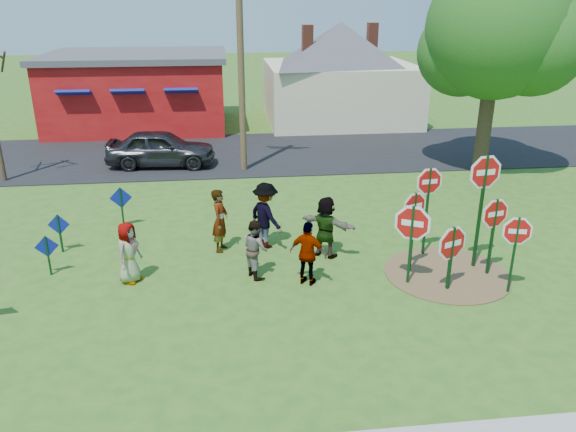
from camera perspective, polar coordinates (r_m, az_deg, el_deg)
name	(u,v)px	position (r m, az deg, el deg)	size (l,w,h in m)	color
ground	(270,266)	(14.98, -1.87, -5.10)	(120.00, 120.00, 0.00)	#2E5E1B
road	(248,153)	(25.76, -4.08, 6.40)	(120.00, 7.50, 0.04)	black
dirt_patch	(447,274)	(15.11, 15.82, -5.66)	(3.20, 3.20, 0.03)	brown
red_building	(139,90)	(32.01, -14.89, 12.28)	(9.40, 7.69, 3.90)	maroon
cream_house	(340,69)	(32.26, 5.31, 14.67)	(9.40, 9.40, 6.50)	beige
stop_sign_a	(412,229)	(13.82, 12.49, -1.26)	(1.06, 0.58, 2.22)	#0F3817
stop_sign_b	(429,190)	(15.36, 14.09, 2.62)	(0.99, 0.15, 2.63)	#0F3817
stop_sign_c	(484,186)	(14.90, 19.25, 2.91)	(1.16, 0.19, 3.20)	#0F3817
stop_sign_d	(495,219)	(14.83, 20.25, -0.28)	(1.01, 0.25, 2.20)	#0F3817
stop_sign_e	(452,247)	(13.89, 16.32, -3.02)	(1.07, 0.45, 1.81)	#0F3817
stop_sign_f	(516,237)	(14.09, 22.19, -1.97)	(0.91, 0.24, 2.08)	#0F3817
stop_sign_g	(414,214)	(14.35, 12.68, 0.16)	(0.88, 0.35, 2.30)	#0F3817
blue_diamond_b	(47,251)	(15.49, -23.25, -3.29)	(0.58, 0.12, 1.09)	#0F3817
blue_diamond_c	(59,229)	(16.73, -22.21, -1.24)	(0.60, 0.06, 1.13)	#0F3817
blue_diamond_d	(121,203)	(17.88, -16.57, 1.30)	(0.67, 0.09, 1.30)	#0F3817
person_a	(129,253)	(14.42, -15.89, -3.59)	(0.77, 0.50, 1.58)	#36457F
person_b	(220,220)	(15.65, -6.91, -0.44)	(0.66, 0.43, 1.80)	teal
person_c	(255,248)	(14.18, -3.33, -3.31)	(0.74, 0.58, 1.52)	brown
person_d	(266,216)	(15.74, -2.28, 0.05)	(1.23, 0.71, 1.91)	#313035
person_e	(308,254)	(13.74, 2.05, -3.84)	(0.97, 0.40, 1.65)	#512E56
person_f	(326,227)	(15.23, 3.87, -1.11)	(1.59, 0.51, 1.72)	#1A4E22
suv	(161,148)	(24.06, -12.79, 6.74)	(1.78, 4.42, 1.51)	#303035
utility_pole	(241,61)	(22.39, -4.81, 15.43)	(2.01, 0.54, 8.30)	#4C3823
leafy_tree	(499,36)	(23.38, 20.69, 16.73)	(5.78, 5.28, 8.22)	#382819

